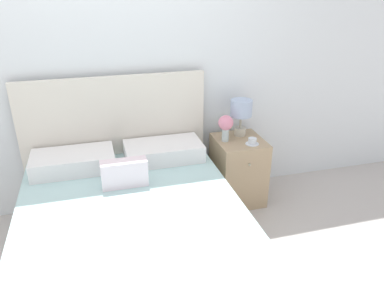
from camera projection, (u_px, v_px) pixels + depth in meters
The scene contains 7 objects.
ground_plane at pixel (122, 201), 3.52m from camera, with size 12.00×12.00×0.00m, color #BCB7B2.
wall_back at pixel (109, 60), 3.03m from camera, with size 8.00×0.06×2.60m.
bed at pixel (133, 236), 2.58m from camera, with size 1.55×2.05×1.19m.
nightstand at pixel (238, 170), 3.43m from camera, with size 0.42×0.48×0.60m.
table_lamp at pixel (241, 111), 3.31m from camera, with size 0.19×0.19×0.33m.
flower_vase at pixel (226, 125), 3.22m from camera, with size 0.13×0.13×0.24m.
teacup at pixel (252, 142), 3.21m from camera, with size 0.12×0.12×0.06m.
Camera 1 is at (-0.17, -3.07, 1.90)m, focal length 35.00 mm.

